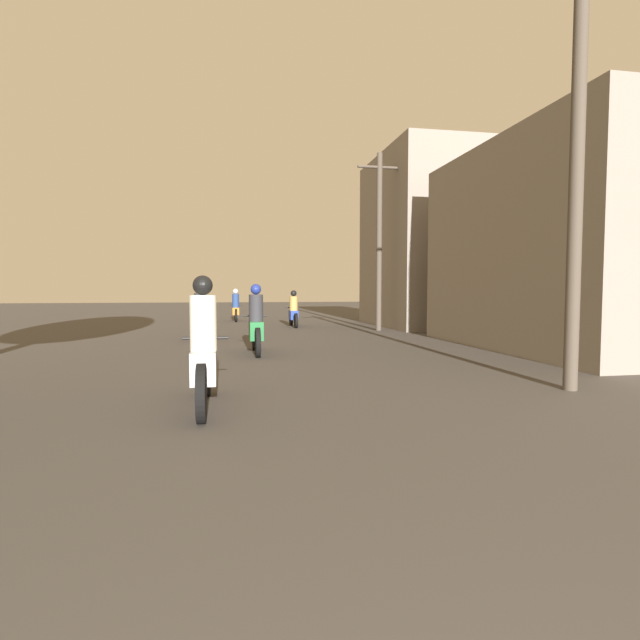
{
  "coord_description": "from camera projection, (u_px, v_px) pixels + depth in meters",
  "views": [
    {
      "loc": [
        -0.49,
        0.47,
        1.46
      ],
      "look_at": [
        2.82,
        18.16,
        0.37
      ],
      "focal_mm": 28.0,
      "sensor_mm": 36.0,
      "label": 1
    }
  ],
  "objects": [
    {
      "name": "motorcycle_silver",
      "position": [
        204.0,
        356.0,
        6.13
      ],
      "size": [
        0.6,
        2.13,
        1.64
      ],
      "rotation": [
        0.0,
        0.0,
        0.1
      ],
      "color": "black",
      "rests_on": "ground_plane"
    },
    {
      "name": "building_right_far",
      "position": [
        431.0,
        241.0,
        20.28
      ],
      "size": [
        4.29,
        6.17,
        6.88
      ],
      "color": "gray",
      "rests_on": "ground_plane"
    },
    {
      "name": "motorcycle_orange",
      "position": [
        236.0,
        308.0,
        23.32
      ],
      "size": [
        0.6,
        2.0,
        1.52
      ],
      "rotation": [
        0.0,
        0.0,
        0.15
      ],
      "color": "black",
      "rests_on": "ground_plane"
    },
    {
      "name": "motorcycle_green",
      "position": [
        256.0,
        326.0,
        11.4
      ],
      "size": [
        0.6,
        2.04,
        1.6
      ],
      "rotation": [
        0.0,
        0.0,
        0.12
      ],
      "color": "black",
      "rests_on": "ground_plane"
    },
    {
      "name": "utility_pole_near",
      "position": [
        578.0,
        138.0,
        7.07
      ],
      "size": [
        1.6,
        0.2,
        6.92
      ],
      "color": "#4C4238",
      "rests_on": "ground_plane"
    },
    {
      "name": "building_right_near",
      "position": [
        582.0,
        247.0,
        12.41
      ],
      "size": [
        5.01,
        7.46,
        5.06
      ],
      "color": "gray",
      "rests_on": "ground_plane"
    },
    {
      "name": "motorcycle_blue",
      "position": [
        293.0,
        312.0,
        19.76
      ],
      "size": [
        0.6,
        2.07,
        1.45
      ],
      "rotation": [
        0.0,
        0.0,
        0.11
      ],
      "color": "black",
      "rests_on": "ground_plane"
    },
    {
      "name": "utility_pole_far",
      "position": [
        379.0,
        238.0,
        17.79
      ],
      "size": [
        1.6,
        0.2,
        6.3
      ],
      "color": "#4C4238",
      "rests_on": "ground_plane"
    },
    {
      "name": "motorcycle_red",
      "position": [
        200.0,
        318.0,
        14.73
      ],
      "size": [
        0.6,
        1.97,
        1.61
      ],
      "rotation": [
        0.0,
        0.0,
        0.17
      ],
      "color": "black",
      "rests_on": "ground_plane"
    }
  ]
}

